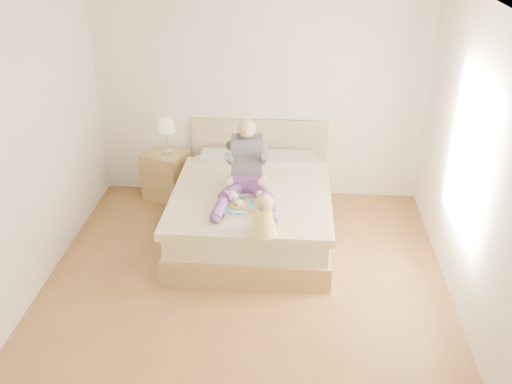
# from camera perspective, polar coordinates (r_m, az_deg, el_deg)

# --- Properties ---
(room) EXTENTS (4.02, 4.22, 2.71)m
(room) POSITION_cam_1_polar(r_m,az_deg,el_deg) (4.94, -0.35, 4.55)
(room) COLOR brown
(room) RESTS_ON ground
(bed) EXTENTS (1.70, 2.18, 1.00)m
(bed) POSITION_cam_1_polar(r_m,az_deg,el_deg) (6.43, -0.30, -1.51)
(bed) COLOR olive
(bed) RESTS_ON ground
(nightstand) EXTENTS (0.61, 0.58, 0.60)m
(nightstand) POSITION_cam_1_polar(r_m,az_deg,el_deg) (7.30, -8.94, 1.68)
(nightstand) COLOR olive
(nightstand) RESTS_ON ground
(lamp) EXTENTS (0.23, 0.23, 0.46)m
(lamp) POSITION_cam_1_polar(r_m,az_deg,el_deg) (7.03, -8.98, 6.44)
(lamp) COLOR silver
(lamp) RESTS_ON nightstand
(adult) EXTENTS (0.69, 0.98, 0.81)m
(adult) POSITION_cam_1_polar(r_m,az_deg,el_deg) (5.99, -0.96, 1.91)
(adult) COLOR #603482
(adult) RESTS_ON bed
(tray) EXTENTS (0.52, 0.43, 0.14)m
(tray) POSITION_cam_1_polar(r_m,az_deg,el_deg) (5.79, -0.75, -1.36)
(tray) COLOR silver
(tray) RESTS_ON bed
(baby) EXTENTS (0.26, 0.37, 0.41)m
(baby) POSITION_cam_1_polar(r_m,az_deg,el_deg) (5.31, 0.83, -2.58)
(baby) COLOR #FFF650
(baby) RESTS_ON bed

